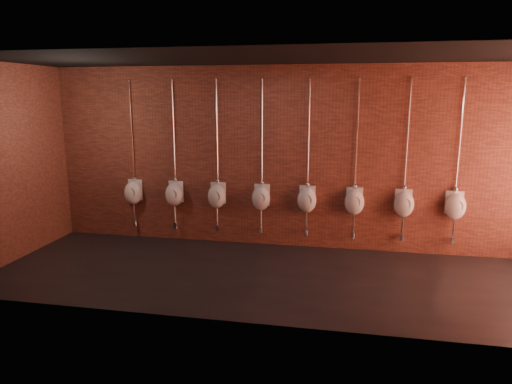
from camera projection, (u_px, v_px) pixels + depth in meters
The scene contains 10 objects.
ground at pixel (269, 276), 6.92m from camera, with size 8.50×8.50×0.00m, color black.
room_shell at pixel (270, 143), 6.51m from camera, with size 8.54×3.04×3.22m.
urinal_0 at pixel (133, 192), 8.59m from camera, with size 0.37×0.33×2.71m.
urinal_1 at pixel (174, 194), 8.44m from camera, with size 0.37×0.33×2.71m.
urinal_2 at pixel (217, 195), 8.29m from camera, with size 0.37×0.33×2.71m.
urinal_3 at pixel (261, 197), 8.13m from camera, with size 0.37×0.33×2.71m.
urinal_4 at pixel (307, 199), 7.98m from camera, with size 0.37×0.33×2.71m.
urinal_5 at pixel (354, 201), 7.83m from camera, with size 0.37×0.33×2.71m.
urinal_6 at pixel (404, 203), 7.68m from camera, with size 0.37×0.33×2.71m.
urinal_7 at pixel (455, 205), 7.53m from camera, with size 0.37×0.33×2.71m.
Camera 1 is at (1.03, -6.43, 2.67)m, focal length 32.00 mm.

